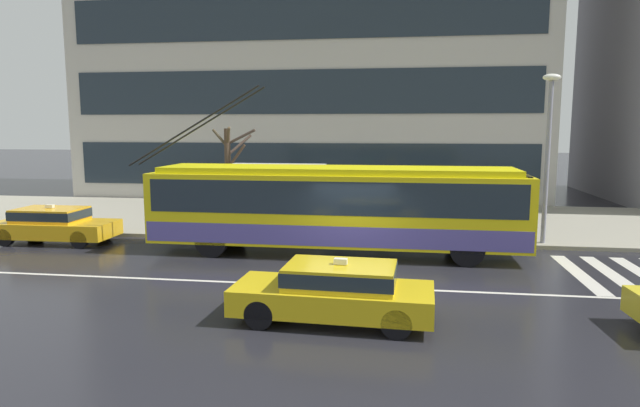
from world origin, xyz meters
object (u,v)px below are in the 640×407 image
pedestrian_approaching_curb (384,193)px  bus_shelter (277,182)px  taxi_queued_behind_bus (54,223)px  street_lamp (548,143)px  trolleybus (336,206)px  pedestrian_at_shelter (342,191)px  street_tree_bare (229,168)px  taxi_oncoming_near (336,290)px

pedestrian_approaching_curb → bus_shelter: bearing=172.2°
taxi_queued_behind_bus → street_lamp: size_ratio=0.74×
pedestrian_approaching_curb → taxi_queued_behind_bus: bearing=-168.3°
trolleybus → bus_shelter: (-2.70, 3.31, 0.45)m
bus_shelter → pedestrian_approaching_curb: (4.18, -0.57, -0.32)m
trolleybus → pedestrian_at_shelter: (-0.16, 3.41, 0.11)m
taxi_queued_behind_bus → street_lamp: street_lamp is taller
trolleybus → pedestrian_approaching_curb: size_ratio=6.76×
taxi_queued_behind_bus → pedestrian_approaching_curb: bearing=11.7°
street_lamp → street_tree_bare: (-12.19, 2.77, -1.19)m
trolleybus → bus_shelter: 4.30m
trolleybus → taxi_oncoming_near: trolleybus is taller
taxi_oncoming_near → bus_shelter: bearing=109.5°
trolleybus → street_lamp: (7.06, 2.08, 2.04)m
taxi_queued_behind_bus → pedestrian_approaching_curb: (11.81, 2.44, 1.01)m
taxi_oncoming_near → pedestrian_at_shelter: size_ratio=2.23×
taxi_queued_behind_bus → taxi_oncoming_near: 12.92m
pedestrian_approaching_curb → street_tree_bare: (-6.61, 2.11, 0.73)m
taxi_queued_behind_bus → bus_shelter: size_ratio=1.15×
pedestrian_at_shelter → bus_shelter: bearing=-177.8°
trolleybus → street_tree_bare: bearing=136.6°
taxi_queued_behind_bus → bus_shelter: (7.63, 3.01, 1.34)m
taxi_queued_behind_bus → pedestrian_approaching_curb: pedestrian_approaching_curb is taller
taxi_queued_behind_bus → street_lamp: 17.72m
taxi_oncoming_near → bus_shelter: 10.36m
trolleybus → street_tree_bare: size_ratio=3.23×
pedestrian_at_shelter → street_tree_bare: 5.22m
taxi_queued_behind_bus → street_lamp: bearing=5.9°
pedestrian_approaching_curb → street_lamp: size_ratio=0.33×
taxi_oncoming_near → street_lamp: bearing=53.2°
bus_shelter → street_tree_bare: size_ratio=0.92×
taxi_oncoming_near → street_lamp: size_ratio=0.75×
pedestrian_at_shelter → pedestrian_approaching_curb: (1.65, -0.67, 0.01)m
pedestrian_at_shelter → street_tree_bare: street_tree_bare is taller
bus_shelter → street_lamp: size_ratio=0.64×
trolleybus → pedestrian_approaching_curb: 3.12m
bus_shelter → taxi_oncoming_near: bearing=-70.5°
taxi_oncoming_near → pedestrian_approaching_curb: bearing=85.3°
taxi_queued_behind_bus → pedestrian_at_shelter: 10.68m
pedestrian_at_shelter → pedestrian_approaching_curb: bearing=-22.2°
taxi_oncoming_near → street_tree_bare: street_tree_bare is taller
pedestrian_approaching_curb → street_tree_bare: size_ratio=0.48×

